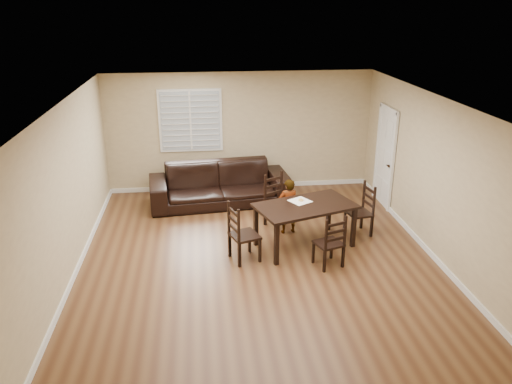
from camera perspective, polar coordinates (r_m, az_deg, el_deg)
ground at (r=8.63m, az=0.23°, el=-7.64°), size 7.00×7.00×0.00m
room at (r=8.10m, az=0.35°, el=4.26°), size 6.04×7.04×2.72m
dining_table at (r=8.81m, az=5.65°, el=-1.99°), size 1.92×1.46×0.80m
chair_near at (r=9.76m, az=2.24°, el=-1.06°), size 0.62×0.61×1.04m
chair_far at (r=8.26m, az=8.75°, el=-6.01°), size 0.53×0.51×0.93m
chair_left at (r=8.37m, az=-2.10°, el=-5.01°), size 0.57×0.59×1.04m
chair_right at (r=9.58m, az=12.30°, el=-2.14°), size 0.49×0.51×0.99m
child at (r=9.37m, az=3.69°, el=-1.64°), size 0.43×0.32×1.07m
napkin at (r=8.93m, az=5.05°, el=-1.03°), size 0.45×0.45×0.00m
donut at (r=8.93m, az=5.17°, el=-0.89°), size 0.09×0.09×0.03m
sofa at (r=10.79m, az=-4.19°, el=0.89°), size 3.06×1.44×0.87m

